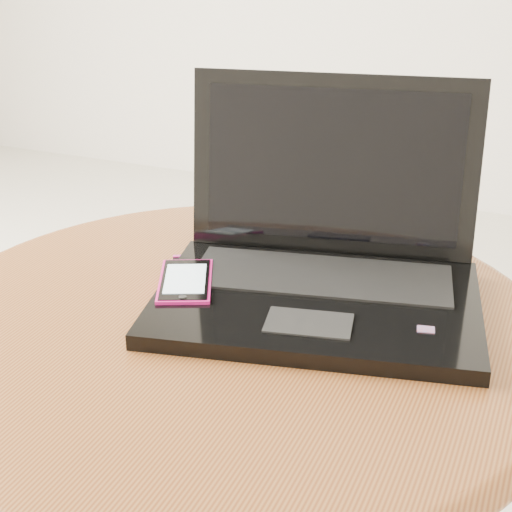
% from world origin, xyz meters
% --- Properties ---
extents(table, '(0.70, 0.70, 0.56)m').
position_xyz_m(table, '(0.06, 0.06, 0.44)').
color(table, '#5A2D1E').
rests_on(table, ground).
extents(laptop, '(0.39, 0.34, 0.23)m').
position_xyz_m(laptop, '(0.13, 0.14, 0.60)').
color(laptop, black).
rests_on(laptop, table).
extents(phone_black, '(0.11, 0.13, 0.01)m').
position_xyz_m(phone_black, '(-0.01, 0.12, 0.56)').
color(phone_black, black).
rests_on(phone_black, table).
extents(phone_pink, '(0.10, 0.12, 0.01)m').
position_xyz_m(phone_pink, '(-0.01, 0.08, 0.57)').
color(phone_pink, '#D51578').
rests_on(phone_pink, phone_black).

